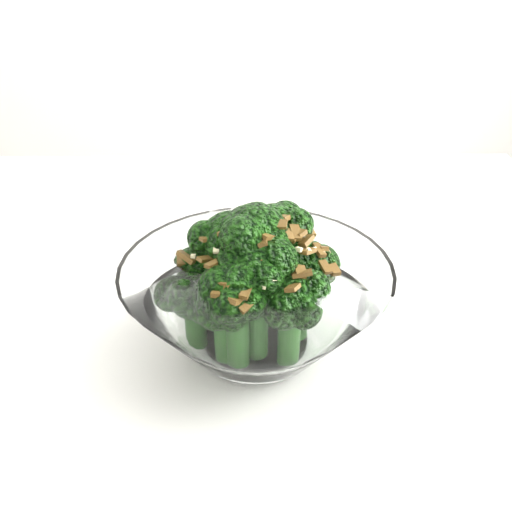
{
  "coord_description": "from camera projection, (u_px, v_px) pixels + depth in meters",
  "views": [
    {
      "loc": [
        0.06,
        -0.63,
        1.11
      ],
      "look_at": [
        0.07,
        -0.19,
        0.85
      ],
      "focal_mm": 40.0,
      "sensor_mm": 36.0,
      "label": 1
    }
  ],
  "objects": [
    {
      "name": "table",
      "position": [
        140.0,
        322.0,
        0.7
      ],
      "size": [
        1.21,
        0.81,
        0.75
      ],
      "color": "white",
      "rests_on": "ground"
    },
    {
      "name": "broccoli_dish",
      "position": [
        255.0,
        296.0,
        0.53
      ],
      "size": [
        0.25,
        0.25,
        0.15
      ],
      "color": "white",
      "rests_on": "table"
    }
  ]
}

